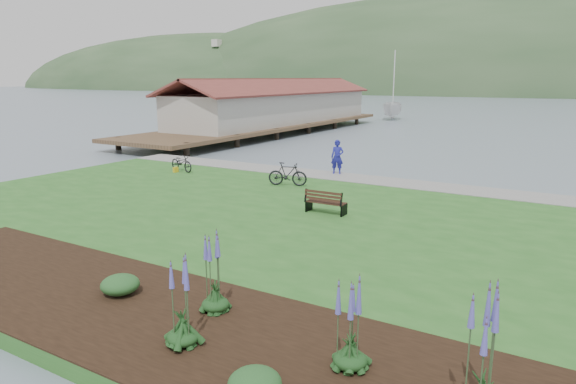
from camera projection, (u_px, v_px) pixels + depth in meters
name	position (u px, v px, depth m)	size (l,w,h in m)	color
ground	(335.00, 224.00, 19.74)	(600.00, 600.00, 0.00)	slate
lawn	(310.00, 232.00, 18.02)	(34.00, 20.00, 0.40)	#265E21
shoreline_path	(396.00, 182.00, 25.42)	(34.00, 2.20, 0.03)	gray
garden_bed	(254.00, 346.00, 9.94)	(24.00, 4.40, 0.04)	black
pier_pavilion	(276.00, 106.00, 52.23)	(8.00, 36.00, 5.40)	#4C3826
park_bench	(325.00, 202.00, 19.56)	(1.56, 0.65, 0.96)	black
person	(337.00, 154.00, 27.46)	(0.79, 0.54, 2.18)	navy
bicycle_a	(182.00, 162.00, 28.44)	(1.91, 0.67, 1.00)	black
bicycle_b	(288.00, 174.00, 24.62)	(1.88, 0.54, 1.13)	black
sailboat	(392.00, 120.00, 68.26)	(10.83, 11.03, 28.55)	silver
pannier	(176.00, 170.00, 28.21)	(0.17, 0.27, 0.29)	gold
echium_0	(182.00, 309.00, 9.79)	(0.62, 0.62, 2.00)	#153A16
echium_1	(351.00, 329.00, 8.99)	(0.62, 0.62, 1.91)	#153A16
echium_2	(485.00, 357.00, 7.64)	(0.62, 0.62, 2.29)	#153A16
echium_4	(214.00, 273.00, 11.20)	(0.62, 0.62, 2.21)	#153A16
shrub_0	(120.00, 285.00, 12.25)	(0.92, 0.92, 0.46)	#1E4C21
shrub_1	(255.00, 384.00, 8.30)	(0.89, 0.89, 0.44)	#1E4C21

